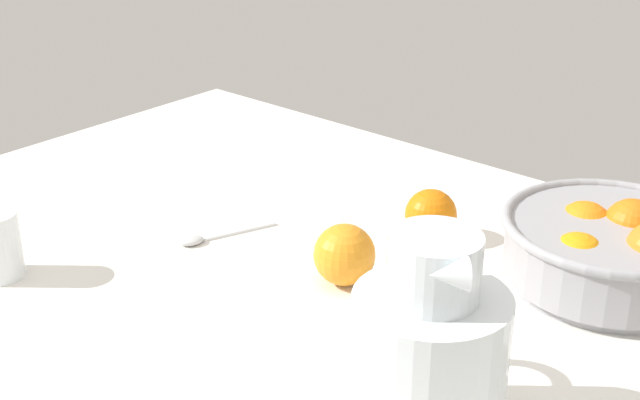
{
  "coord_description": "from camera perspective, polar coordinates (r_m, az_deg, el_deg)",
  "views": [
    {
      "loc": [
        62.72,
        -69.42,
        51.16
      ],
      "look_at": [
        1.12,
        1.72,
        8.76
      ],
      "focal_mm": 50.26,
      "sensor_mm": 36.0,
      "label": 1
    }
  ],
  "objects": [
    {
      "name": "loose_orange_1",
      "position": [
        1.13,
        7.07,
        -0.94
      ],
      "size": [
        6.58,
        6.58,
        6.58
      ],
      "primitive_type": "sphere",
      "color": "orange",
      "rests_on": "ground_plane"
    },
    {
      "name": "ground_plane",
      "position": [
        1.07,
        -1.06,
        -5.12
      ],
      "size": [
        121.64,
        85.64,
        3.0
      ],
      "primitive_type": "cube",
      "color": "white"
    },
    {
      "name": "spoon",
      "position": [
        1.14,
        -6.92,
        -2.31
      ],
      "size": [
        6.12,
        12.96,
        1.0
      ],
      "color": "silver",
      "rests_on": "ground_plane"
    },
    {
      "name": "loose_orange_0",
      "position": [
        1.02,
        1.56,
        -3.5
      ],
      "size": [
        7.15,
        7.15,
        7.15
      ],
      "primitive_type": "sphere",
      "color": "orange",
      "rests_on": "ground_plane"
    },
    {
      "name": "fruit_bowl",
      "position": [
        1.06,
        18.07,
        -2.96
      ],
      "size": [
        24.99,
        24.99,
        10.04
      ],
      "color": "#99999E",
      "rests_on": "ground_plane"
    },
    {
      "name": "juice_pitcher",
      "position": [
        0.78,
        6.91,
        -10.37
      ],
      "size": [
        15.1,
        15.01,
        19.76
      ],
      "color": "white",
      "rests_on": "ground_plane"
    }
  ]
}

